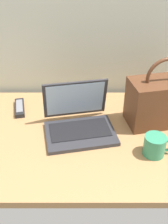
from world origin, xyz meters
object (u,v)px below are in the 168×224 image
Objects in this scene: laptop at (78,121)px; remote_control_near at (19,108)px; coffee_mug at (155,145)px; handbag at (160,101)px.

remote_control_near is (-0.31, 0.17, -0.03)m from laptop.
handbag is at bearing 74.17° from coffee_mug.
handbag is (0.69, -0.10, 0.10)m from remote_control_near.
remote_control_near is 0.70m from handbag.
handbag is at bearing 9.61° from laptop.
coffee_mug is at bearing -105.83° from handbag.
laptop is at bearing -170.39° from handbag.
coffee_mug reaches higher than remote_control_near.
handbag reaches higher than coffee_mug.
coffee_mug is 0.76× the size of remote_control_near.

